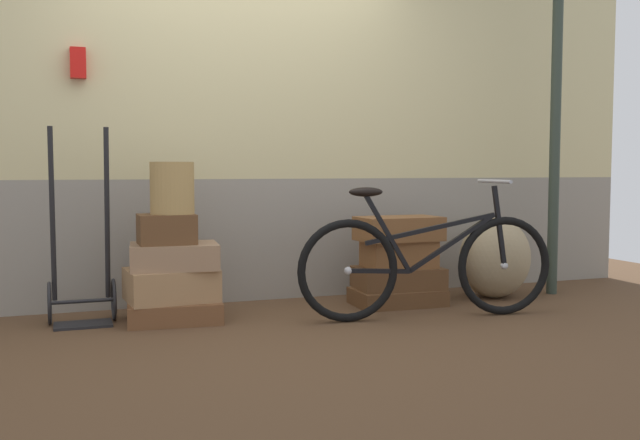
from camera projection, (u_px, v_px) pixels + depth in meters
name	position (u px, v px, depth m)	size (l,w,h in m)	color
ground	(266.00, 327.00, 4.50)	(8.75, 5.20, 0.06)	#513823
station_building	(235.00, 90.00, 5.19)	(6.75, 0.74, 3.08)	gray
suitcase_0	(174.00, 311.00, 4.54)	(0.58, 0.46, 0.13)	brown
suitcase_1	(171.00, 285.00, 4.54)	(0.55, 0.42, 0.20)	#9E754C
suitcase_2	(174.00, 256.00, 4.53)	(0.54, 0.40, 0.16)	#937051
suitcase_3	(167.00, 229.00, 4.49)	(0.35, 0.28, 0.19)	brown
suitcase_4	(397.00, 297.00, 5.08)	(0.62, 0.40, 0.11)	brown
suitcase_5	(398.00, 278.00, 5.11)	(0.61, 0.39, 0.15)	brown
suitcase_6	(399.00, 254.00, 5.10)	(0.49, 0.32, 0.19)	brown
suitcase_7	(399.00, 229.00, 5.07)	(0.58, 0.34, 0.17)	brown
wicker_basket	(172.00, 188.00, 4.50)	(0.28, 0.28, 0.33)	#A8844C
luggage_trolley	(82.00, 277.00, 4.47)	(0.41, 0.35, 1.23)	black
burlap_sack	(495.00, 258.00, 5.35)	(0.55, 0.47, 0.60)	#9E8966
bicycle	(427.00, 264.00, 4.60)	(1.72, 0.46, 0.90)	black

